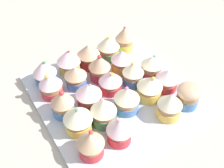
% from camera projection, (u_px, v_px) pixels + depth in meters
% --- Properties ---
extents(ground_plane, '(1.80, 1.80, 0.03)m').
position_uv_depth(ground_plane, '(112.00, 99.00, 0.74)').
color(ground_plane, '#B2A899').
extents(baking_tray, '(0.38, 0.38, 0.01)m').
position_uv_depth(baking_tray, '(112.00, 94.00, 0.73)').
color(baking_tray, silver).
rests_on(baking_tray, ground_plane).
extents(cupcake_0, '(0.06, 0.06, 0.07)m').
position_uv_depth(cupcake_0, '(91.00, 144.00, 0.57)').
color(cupcake_0, '#D1333D').
rests_on(cupcake_0, baking_tray).
extents(cupcake_1, '(0.06, 0.06, 0.08)m').
position_uv_depth(cupcake_1, '(120.00, 129.00, 0.59)').
color(cupcake_1, '#D1333D').
rests_on(cupcake_1, baking_tray).
extents(cupcake_2, '(0.06, 0.06, 0.07)m').
position_uv_depth(cupcake_2, '(170.00, 105.00, 0.64)').
color(cupcake_2, '#EFC651').
rests_on(cupcake_2, baking_tray).
extents(cupcake_3, '(0.06, 0.06, 0.06)m').
position_uv_depth(cupcake_3, '(188.00, 95.00, 0.67)').
color(cupcake_3, '#477AC6').
rests_on(cupcake_3, baking_tray).
extents(cupcake_4, '(0.07, 0.07, 0.08)m').
position_uv_depth(cupcake_4, '(78.00, 119.00, 0.61)').
color(cupcake_4, '#EFC651').
rests_on(cupcake_4, baking_tray).
extents(cupcake_5, '(0.06, 0.06, 0.08)m').
position_uv_depth(cupcake_5, '(104.00, 111.00, 0.62)').
color(cupcake_5, '#4C9E6B').
rests_on(cupcake_5, baking_tray).
extents(cupcake_6, '(0.06, 0.06, 0.07)m').
position_uv_depth(cupcake_6, '(126.00, 99.00, 0.65)').
color(cupcake_6, '#477AC6').
rests_on(cupcake_6, baking_tray).
extents(cupcake_7, '(0.07, 0.07, 0.07)m').
position_uv_depth(cupcake_7, '(150.00, 87.00, 0.69)').
color(cupcake_7, '#EFC651').
rests_on(cupcake_7, baking_tray).
extents(cupcake_8, '(0.06, 0.06, 0.06)m').
position_uv_depth(cupcake_8, '(167.00, 79.00, 0.71)').
color(cupcake_8, '#D1333D').
rests_on(cupcake_8, baking_tray).
extents(cupcake_9, '(0.06, 0.06, 0.08)m').
position_uv_depth(cupcake_9, '(62.00, 102.00, 0.65)').
color(cupcake_9, '#477AC6').
rests_on(cupcake_9, baking_tray).
extents(cupcake_10, '(0.07, 0.07, 0.07)m').
position_uv_depth(cupcake_10, '(89.00, 95.00, 0.67)').
color(cupcake_10, '#D1333D').
rests_on(cupcake_10, baking_tray).
extents(cupcake_11, '(0.06, 0.06, 0.07)m').
position_uv_depth(cupcake_11, '(111.00, 81.00, 0.70)').
color(cupcake_11, '#D1333D').
rests_on(cupcake_11, baking_tray).
extents(cupcake_12, '(0.06, 0.06, 0.08)m').
position_uv_depth(cupcake_12, '(132.00, 72.00, 0.72)').
color(cupcake_12, '#477AC6').
rests_on(cupcake_12, baking_tray).
extents(cupcake_13, '(0.06, 0.06, 0.07)m').
position_uv_depth(cupcake_13, '(150.00, 65.00, 0.75)').
color(cupcake_13, '#D1333D').
rests_on(cupcake_13, baking_tray).
extents(cupcake_14, '(0.06, 0.06, 0.07)m').
position_uv_depth(cupcake_14, '(51.00, 85.00, 0.69)').
color(cupcake_14, '#D1333D').
rests_on(cupcake_14, baking_tray).
extents(cupcake_15, '(0.06, 0.06, 0.07)m').
position_uv_depth(cupcake_15, '(76.00, 76.00, 0.71)').
color(cupcake_15, '#477AC6').
rests_on(cupcake_15, baking_tray).
extents(cupcake_16, '(0.06, 0.06, 0.08)m').
position_uv_depth(cupcake_16, '(100.00, 67.00, 0.73)').
color(cupcake_16, '#D1333D').
rests_on(cupcake_16, baking_tray).
extents(cupcake_17, '(0.06, 0.06, 0.07)m').
position_uv_depth(cupcake_17, '(122.00, 61.00, 0.76)').
color(cupcake_17, '#EFC651').
rests_on(cupcake_17, baking_tray).
extents(cupcake_18, '(0.06, 0.06, 0.08)m').
position_uv_depth(cupcake_18, '(45.00, 72.00, 0.72)').
color(cupcake_18, '#477AC6').
rests_on(cupcake_18, baking_tray).
extents(cupcake_19, '(0.07, 0.07, 0.08)m').
position_uv_depth(cupcake_19, '(69.00, 61.00, 0.75)').
color(cupcake_19, '#EFC651').
rests_on(cupcake_19, baking_tray).
extents(cupcake_20, '(0.07, 0.07, 0.07)m').
position_uv_depth(cupcake_20, '(89.00, 55.00, 0.77)').
color(cupcake_20, '#D1333D').
rests_on(cupcake_20, baking_tray).
extents(cupcake_21, '(0.07, 0.07, 0.08)m').
position_uv_depth(cupcake_21, '(108.00, 47.00, 0.80)').
color(cupcake_21, '#4C9E6B').
rests_on(cupcake_21, baking_tray).
extents(cupcake_22, '(0.06, 0.06, 0.08)m').
position_uv_depth(cupcake_22, '(125.00, 39.00, 0.83)').
color(cupcake_22, '#EFC651').
rests_on(cupcake_22, baking_tray).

